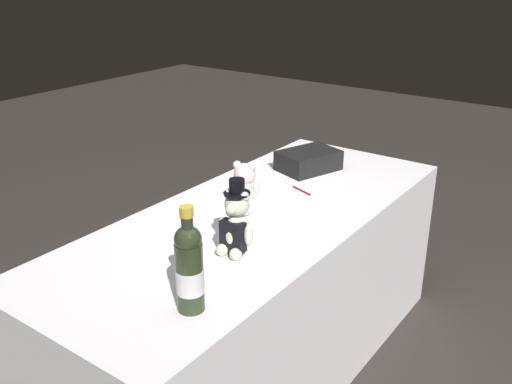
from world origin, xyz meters
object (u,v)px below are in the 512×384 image
Objects in this scene: signing_pen at (302,191)px; gift_case_black at (308,160)px; champagne_bottle at (189,267)px; teddy_bear_bride at (244,192)px; teddy_bear_groom at (236,224)px.

gift_case_black is (-0.27, -0.13, 0.05)m from signing_pen.
champagne_bottle reaches higher than gift_case_black.
teddy_bear_bride is 0.66× the size of gift_case_black.
gift_case_black is at bearing -164.61° from champagne_bottle.
teddy_bear_groom is 0.94m from gift_case_black.
signing_pen is 0.37× the size of gift_case_black.
gift_case_black is at bearing -174.92° from teddy_bear_bride.
teddy_bear_bride is 0.62m from gift_case_black.
signing_pen is at bearing 25.90° from gift_case_black.
champagne_bottle is 1.33m from gift_case_black.
signing_pen is at bearing -170.14° from teddy_bear_groom.
teddy_bear_groom reaches higher than signing_pen.
teddy_bear_groom is at bearing 32.69° from teddy_bear_bride.
gift_case_black is (-1.28, -0.35, -0.09)m from champagne_bottle.
teddy_bear_groom is 0.66m from signing_pen.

